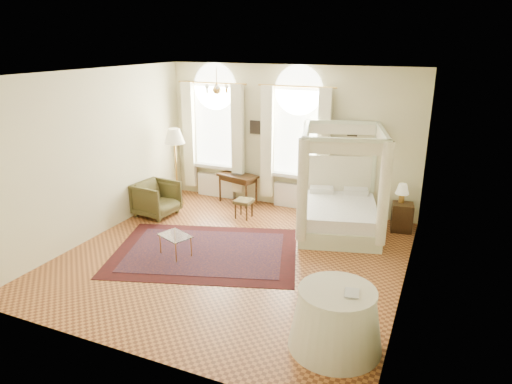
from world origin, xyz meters
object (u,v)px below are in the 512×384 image
Objects in this scene: canopy_bed at (339,209)px; armchair at (157,199)px; stool at (244,203)px; floor_lamp at (175,140)px; writing_desk at (238,179)px; side_table at (336,319)px; nightstand at (402,217)px; coffee_table at (175,237)px.

armchair is at bearing -170.25° from canopy_bed.
stool is 0.23× the size of floor_lamp.
writing_desk is 1.23× the size of armchair.
nightstand is at bearing 85.39° from side_table.
coffee_table is (0.18, -3.07, -0.25)m from writing_desk.
floor_lamp is at bearing 178.02° from canopy_bed.
stool is (-3.34, -0.64, 0.06)m from nightstand.
stool is (-2.14, -0.06, -0.14)m from canopy_bed.
armchair reaches higher than writing_desk.
writing_desk reaches higher than coffee_table.
armchair is (-5.22, -1.27, 0.09)m from nightstand.
coffee_table is at bearing -130.85° from armchair.
stool is at bearing -178.48° from canopy_bed.
canopy_bed is 3.91× the size of nightstand.
nightstand is at bearing 4.86° from floor_lamp.
canopy_bed is 2.74× the size of armchair.
nightstand is at bearing 37.57° from coffee_table.
canopy_bed is 1.93× the size of side_table.
nightstand is 0.49× the size of side_table.
canopy_bed reaches higher than armchair.
armchair is 5.74m from side_table.
stool is at bearing -5.98° from floor_lamp.
coffee_table is (-3.71, -2.85, 0.06)m from nightstand.
armchair reaches higher than stool.
stool is 2.25m from coffee_table.
nightstand reaches higher than stool.
side_table is at bearing -116.35° from armchair.
canopy_bed is 3.39m from coffee_table.
floor_lamp is (-1.86, 0.20, 1.23)m from stool.
coffee_table is at bearing -142.43° from nightstand.
floor_lamp reaches higher than stool.
stool is at bearing -65.97° from armchair.
stool is (0.55, -0.85, -0.26)m from writing_desk.
armchair reaches higher than coffee_table.
nightstand is 4.31m from side_table.
coffee_table is 3.66m from side_table.
armchair is at bearing -131.80° from writing_desk.
floor_lamp is 6.31m from side_table.
canopy_bed reaches higher than coffee_table.
armchair is at bearing 148.26° from side_table.
writing_desk is at bearing 163.51° from canopy_bed.
nightstand is 0.32× the size of floor_lamp.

